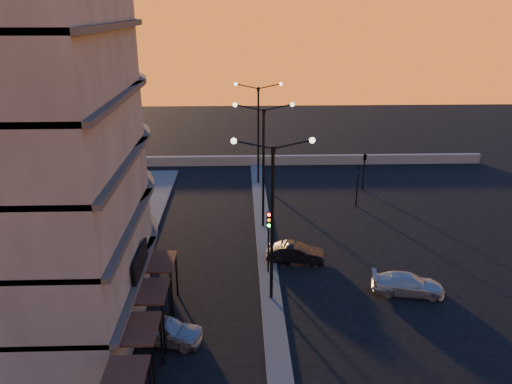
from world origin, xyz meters
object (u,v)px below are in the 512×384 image
object	(u,v)px
traffic_light_main	(269,232)
car_hatchback	(163,330)
streetlamp_mid	(263,156)
car_sedan	(295,253)
car_wagon	(408,284)

from	to	relation	value
traffic_light_main	car_hatchback	distance (m)	8.89
traffic_light_main	car_hatchback	size ratio (longest dim) A/B	1.08
streetlamp_mid	traffic_light_main	world-z (taller)	streetlamp_mid
car_hatchback	car_sedan	bearing A→B (deg)	-30.72
streetlamp_mid	traffic_light_main	bearing A→B (deg)	-90.00
car_sedan	car_hatchback	bearing A→B (deg)	145.93
car_hatchback	car_sedan	distance (m)	11.07
streetlamp_mid	car_hatchback	xyz separation A→B (m)	(-5.60, -13.67, -4.92)
car_hatchback	car_wagon	xyz separation A→B (m)	(13.60, 4.06, -0.07)
streetlamp_mid	car_sedan	xyz separation A→B (m)	(1.86, -5.49, -4.98)
streetlamp_mid	car_wagon	distance (m)	13.47
streetlamp_mid	car_wagon	bearing A→B (deg)	-50.23
streetlamp_mid	car_sedan	bearing A→B (deg)	-71.29
car_sedan	car_wagon	xyz separation A→B (m)	(6.14, -4.12, -0.02)
car_sedan	car_wagon	bearing A→B (deg)	-115.56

